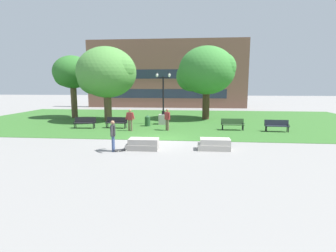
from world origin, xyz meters
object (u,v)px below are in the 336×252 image
(concrete_block_left, at_px, (214,144))
(person_bystander_near_lawn, at_px, (167,118))
(lamp_post_left, at_px, (163,114))
(park_bench_far_left, at_px, (116,122))
(skateboard, at_px, (122,150))
(park_bench_far_right, at_px, (277,125))
(park_bench_near_right, at_px, (233,124))
(person_bystander_far_lawn, at_px, (130,119))
(park_bench_near_left, at_px, (85,122))
(trash_bin, at_px, (148,121))
(person_skateboarder, at_px, (113,134))
(concrete_block_center, at_px, (143,144))

(concrete_block_left, bearing_deg, person_bystander_near_lawn, 118.81)
(lamp_post_left, distance_m, person_bystander_near_lawn, 3.27)
(concrete_block_left, bearing_deg, park_bench_far_left, 138.87)
(skateboard, bearing_deg, park_bench_far_right, 33.87)
(park_bench_near_right, relative_size, person_bystander_far_lawn, 1.06)
(skateboard, distance_m, lamp_post_left, 10.01)
(park_bench_near_right, height_order, person_bystander_near_lawn, person_bystander_near_lawn)
(concrete_block_left, distance_m, park_bench_near_left, 12.00)
(park_bench_near_left, distance_m, person_bystander_far_lawn, 4.21)
(lamp_post_left, relative_size, trash_bin, 4.90)
(park_bench_near_left, bearing_deg, trash_bin, 17.76)
(park_bench_near_left, bearing_deg, park_bench_near_right, 1.28)
(park_bench_near_right, height_order, park_bench_far_left, same)
(trash_bin, bearing_deg, person_skateboarder, -92.54)
(park_bench_far_right, relative_size, trash_bin, 1.90)
(park_bench_near_left, bearing_deg, concrete_block_center, -46.93)
(concrete_block_center, bearing_deg, park_bench_far_left, 117.26)
(lamp_post_left, xyz_separation_m, person_bystander_near_lawn, (0.68, -3.20, -0.00))
(park_bench_far_left, relative_size, trash_bin, 1.91)
(person_bystander_near_lawn, distance_m, person_bystander_far_lawn, 2.93)
(person_skateboarder, relative_size, skateboard, 1.69)
(concrete_block_left, distance_m, person_skateboarder, 5.68)
(person_bystander_near_lawn, bearing_deg, park_bench_near_right, 7.24)
(park_bench_far_right, distance_m, person_bystander_near_lawn, 8.52)
(concrete_block_left, xyz_separation_m, park_bench_far_left, (-7.61, 6.64, 0.23))
(concrete_block_center, relative_size, skateboard, 1.78)
(park_bench_near_left, distance_m, person_bystander_near_lawn, 6.99)
(concrete_block_center, xyz_separation_m, park_bench_near_right, (5.95, 6.90, 0.23))
(trash_bin, bearing_deg, park_bench_near_right, -10.63)
(concrete_block_left, distance_m, lamp_post_left, 9.94)
(concrete_block_left, height_order, trash_bin, trash_bin)
(trash_bin, bearing_deg, lamp_post_left, 43.75)
(park_bench_far_left, bearing_deg, park_bench_near_left, -172.37)
(concrete_block_center, height_order, trash_bin, trash_bin)
(skateboard, xyz_separation_m, lamp_post_left, (1.19, 9.90, 0.90))
(lamp_post_left, bearing_deg, park_bench_far_right, -17.75)
(trash_bin, relative_size, person_bystander_far_lawn, 0.56)
(park_bench_far_left, distance_m, person_bystander_far_lawn, 1.99)
(concrete_block_left, bearing_deg, park_bench_far_right, 49.58)
(concrete_block_center, bearing_deg, person_bystander_near_lawn, 83.05)
(skateboard, relative_size, person_bystander_far_lawn, 0.59)
(skateboard, distance_m, park_bench_near_left, 8.74)
(trash_bin, xyz_separation_m, person_bystander_near_lawn, (1.94, -2.00, 0.48))
(lamp_post_left, bearing_deg, concrete_block_left, -66.65)
(concrete_block_center, distance_m, lamp_post_left, 9.47)
(park_bench_near_right, height_order, person_bystander_far_lawn, person_bystander_far_lawn)
(person_skateboarder, distance_m, park_bench_far_right, 12.91)
(concrete_block_center, relative_size, park_bench_near_left, 0.99)
(concrete_block_center, distance_m, person_bystander_far_lawn, 6.14)
(person_bystander_near_lawn, bearing_deg, park_bench_far_left, 170.41)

